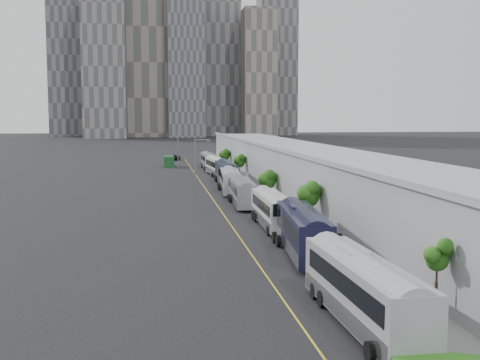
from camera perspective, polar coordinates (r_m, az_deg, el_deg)
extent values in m
plane|color=black|center=(30.31, 10.90, -16.25)|extent=(800.00, 800.00, 0.00)
cube|color=gray|center=(84.29, 4.59, -1.73)|extent=(10.00, 170.00, 0.12)
cube|color=gold|center=(82.65, -2.54, -1.91)|extent=(0.12, 160.00, 0.02)
cube|color=gray|center=(84.86, 7.25, 0.56)|extent=(12.00, 160.00, 6.80)
cube|color=gray|center=(84.66, 7.27, 2.21)|extent=(12.45, 160.40, 2.57)
cube|color=gray|center=(83.24, 3.35, 2.98)|extent=(0.30, 160.00, 0.40)
cube|color=slate|center=(329.48, -12.74, 12.18)|extent=(22.00, 22.00, 95.00)
cube|color=gray|center=(349.88, -8.64, 13.96)|extent=(26.00, 24.00, 120.00)
cube|color=slate|center=(338.14, -5.15, 10.87)|extent=(20.00, 20.00, 80.00)
cube|color=slate|center=(360.77, -2.09, 12.58)|extent=(24.00, 24.00, 105.00)
cube|color=gray|center=(337.22, 1.81, 10.05)|extent=(18.00, 18.00, 70.00)
cube|color=slate|center=(371.88, -15.40, 12.56)|extent=(28.00, 26.00, 110.00)
cube|color=slate|center=(375.44, 3.49, 11.16)|extent=(22.00, 22.00, 90.00)
cube|color=#9E9FA7|center=(34.03, 11.57, -10.20)|extent=(3.02, 13.52, 3.26)
cube|color=black|center=(33.68, 11.71, -9.34)|extent=(3.04, 11.90, 1.11)
cube|color=silver|center=(34.33, 11.53, -11.88)|extent=(3.05, 13.25, 1.04)
cube|color=#9E9FA7|center=(35.00, 10.78, -6.71)|extent=(1.40, 2.31, 0.31)
cube|color=black|center=(49.94, 5.96, -4.88)|extent=(3.84, 13.73, 3.28)
cube|color=black|center=(49.63, 6.03, -4.25)|extent=(3.76, 12.11, 1.12)
cube|color=silver|center=(50.15, 5.95, -6.06)|extent=(3.86, 13.46, 1.05)
cube|color=black|center=(51.13, 5.56, -2.57)|extent=(1.54, 2.40, 0.31)
cube|color=silver|center=(62.48, 3.07, -2.80)|extent=(2.64, 12.47, 3.01)
cube|color=black|center=(62.21, 3.11, -2.33)|extent=(2.68, 10.98, 1.03)
cube|color=silver|center=(62.64, 3.07, -3.67)|extent=(2.68, 12.22, 0.96)
cube|color=silver|center=(63.65, 2.83, -1.14)|extent=(1.27, 2.12, 0.29)
cube|color=slate|center=(77.22, 0.23, -1.14)|extent=(2.94, 12.15, 2.92)
cube|color=black|center=(76.98, 0.25, -0.77)|extent=(2.94, 10.70, 0.99)
cube|color=silver|center=(77.35, 0.23, -1.82)|extent=(2.97, 11.91, 0.93)
cube|color=slate|center=(78.41, 0.08, 0.15)|extent=(1.29, 2.09, 0.28)
cube|color=#B4B7BE|center=(90.18, -0.95, -0.05)|extent=(3.45, 12.73, 3.05)
cube|color=black|center=(89.94, -0.94, 0.28)|extent=(3.40, 11.23, 1.04)
cube|color=silver|center=(90.29, -0.95, -0.67)|extent=(3.47, 12.48, 0.98)
cube|color=#B4B7BE|center=(91.46, -1.07, 1.08)|extent=(1.41, 2.22, 0.29)
cube|color=#162133|center=(102.25, -1.36, 0.72)|extent=(2.87, 13.20, 3.19)
cube|color=black|center=(102.00, -1.34, 1.03)|extent=(2.90, 11.62, 1.08)
cube|color=silver|center=(102.35, -1.35, 0.15)|extent=(2.90, 12.93, 1.02)
cube|color=#162133|center=(103.61, -1.46, 1.75)|extent=(1.36, 2.25, 0.30)
cube|color=white|center=(117.85, -2.25, 1.35)|extent=(3.38, 12.30, 2.94)
cube|color=black|center=(117.62, -2.25, 1.60)|extent=(3.32, 10.85, 1.00)
cube|color=silver|center=(117.93, -2.25, 0.89)|extent=(3.40, 12.06, 0.94)
cube|color=white|center=(119.12, -2.33, 2.17)|extent=(1.37, 2.14, 0.28)
cube|color=gray|center=(131.84, -2.98, 1.85)|extent=(2.69, 12.24, 2.95)
cube|color=black|center=(131.62, -2.97, 2.07)|extent=(2.72, 10.78, 1.00)
cube|color=silver|center=(131.91, -2.98, 1.44)|extent=(2.73, 12.00, 0.95)
cube|color=gray|center=(133.13, -3.04, 2.58)|extent=(1.26, 2.09, 0.28)
cylinder|color=black|center=(35.87, 18.10, -9.68)|extent=(0.18, 0.18, 3.80)
sphere|color=#165212|center=(35.44, 18.20, -6.92)|extent=(1.27, 1.27, 1.27)
cylinder|color=black|center=(60.37, 6.50, -3.07)|extent=(0.18, 0.18, 3.84)
sphere|color=#165212|center=(60.10, 6.52, -1.26)|extent=(2.14, 2.14, 2.14)
cylinder|color=black|center=(81.67, 2.59, -0.99)|extent=(0.18, 0.18, 2.89)
sphere|color=#165212|center=(81.50, 2.60, 0.09)|extent=(2.27, 2.27, 2.27)
cylinder|color=black|center=(109.38, -0.04, 0.95)|extent=(0.18, 0.18, 3.45)
sphere|color=#165212|center=(109.24, -0.04, 1.85)|extent=(1.92, 1.92, 1.92)
cylinder|color=black|center=(132.05, -1.47, 1.74)|extent=(0.18, 0.18, 3.05)
sphere|color=#165212|center=(131.94, -1.47, 2.43)|extent=(2.16, 2.16, 2.16)
cylinder|color=#59595E|center=(75.09, -4.27, 0.59)|extent=(0.18, 0.18, 8.65)
cylinder|color=#59595E|center=(74.87, -3.60, 3.82)|extent=(1.80, 0.14, 0.14)
cube|color=#59595E|center=(74.94, -2.99, 3.71)|extent=(0.50, 0.22, 0.18)
cylinder|color=#59595E|center=(115.48, -5.90, 2.56)|extent=(0.18, 0.18, 8.97)
cylinder|color=#59595E|center=(115.34, -5.47, 4.74)|extent=(1.80, 0.14, 0.14)
cube|color=#59595E|center=(115.38, -5.07, 4.67)|extent=(0.50, 0.22, 0.18)
cube|color=#133F1C|center=(137.77, -6.77, 1.75)|extent=(2.32, 5.36, 2.44)
imported|color=black|center=(158.80, -6.20, 2.13)|extent=(3.20, 5.34, 1.39)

